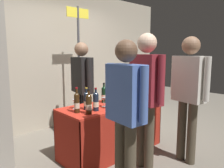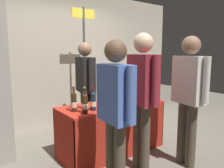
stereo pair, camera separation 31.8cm
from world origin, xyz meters
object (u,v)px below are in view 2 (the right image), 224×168
at_px(wine_glass_mid, 103,100).
at_px(taster_foreground_right, 115,106).
at_px(featured_wine_bottle, 93,101).
at_px(display_bottle_0, 74,101).
at_px(flower_vase, 138,94).
at_px(wine_glass_near_vendor, 74,101).
at_px(tasting_table, 112,119).
at_px(vendor_presenter, 85,81).
at_px(booth_signpost, 84,58).

distance_m(wine_glass_mid, taster_foreground_right, 0.90).
distance_m(featured_wine_bottle, display_bottle_0, 0.25).
bearing_deg(taster_foreground_right, display_bottle_0, 8.98).
distance_m(display_bottle_0, flower_vase, 1.05).
bearing_deg(flower_vase, wine_glass_near_vendor, 165.45).
bearing_deg(taster_foreground_right, flower_vase, -49.28).
height_order(tasting_table, taster_foreground_right, taster_foreground_right).
relative_size(wine_glass_mid, flower_vase, 0.41).
height_order(featured_wine_bottle, vendor_presenter, vendor_presenter).
height_order(wine_glass_mid, vendor_presenter, vendor_presenter).
height_order(display_bottle_0, booth_signpost, booth_signpost).
xyz_separation_m(wine_glass_near_vendor, wine_glass_mid, (0.37, -0.17, -0.00)).
relative_size(display_bottle_0, booth_signpost, 0.14).
height_order(featured_wine_bottle, flower_vase, flower_vase).
xyz_separation_m(wine_glass_mid, vendor_presenter, (0.14, 0.73, 0.17)).
bearing_deg(booth_signpost, wine_glass_near_vendor, -126.65).
height_order(tasting_table, wine_glass_mid, wine_glass_mid).
bearing_deg(featured_wine_bottle, taster_foreground_right, -103.71).
height_order(display_bottle_0, taster_foreground_right, taster_foreground_right).
bearing_deg(wine_glass_near_vendor, tasting_table, -12.48).
height_order(wine_glass_near_vendor, wine_glass_mid, wine_glass_near_vendor).
height_order(wine_glass_near_vendor, taster_foreground_right, taster_foreground_right).
xyz_separation_m(taster_foreground_right, booth_signpost, (0.74, 1.93, 0.42)).
xyz_separation_m(display_bottle_0, wine_glass_near_vendor, (0.08, 0.17, -0.04)).
xyz_separation_m(flower_vase, taster_foreground_right, (-0.99, -0.72, 0.11)).
bearing_deg(tasting_table, wine_glass_near_vendor, 167.52).
distance_m(featured_wine_bottle, taster_foreground_right, 0.74).
xyz_separation_m(featured_wine_bottle, vendor_presenter, (0.35, 0.82, 0.14)).
relative_size(wine_glass_mid, taster_foreground_right, 0.08).
bearing_deg(wine_glass_near_vendor, taster_foreground_right, -91.37).
height_order(featured_wine_bottle, wine_glass_mid, featured_wine_bottle).
bearing_deg(wine_glass_mid, featured_wine_bottle, -156.72).
bearing_deg(flower_vase, taster_foreground_right, -144.02).
bearing_deg(wine_glass_mid, tasting_table, 12.17).
height_order(featured_wine_bottle, display_bottle_0, display_bottle_0).
height_order(tasting_table, booth_signpost, booth_signpost).
bearing_deg(taster_foreground_right, tasting_table, -29.84).
bearing_deg(taster_foreground_right, featured_wine_bottle, -8.97).
relative_size(display_bottle_0, taster_foreground_right, 0.20).
distance_m(flower_vase, vendor_presenter, 0.95).
relative_size(display_bottle_0, wine_glass_mid, 2.46).
bearing_deg(wine_glass_near_vendor, wine_glass_mid, -24.21).
bearing_deg(display_bottle_0, taster_foreground_right, -85.76).
height_order(wine_glass_mid, booth_signpost, booth_signpost).
relative_size(wine_glass_near_vendor, flower_vase, 0.42).
xyz_separation_m(tasting_table, vendor_presenter, (-0.06, 0.69, 0.50)).
xyz_separation_m(wine_glass_near_vendor, vendor_presenter, (0.50, 0.56, 0.17)).
height_order(wine_glass_mid, flower_vase, flower_vase).
height_order(vendor_presenter, taster_foreground_right, vendor_presenter).
relative_size(tasting_table, taster_foreground_right, 0.97).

